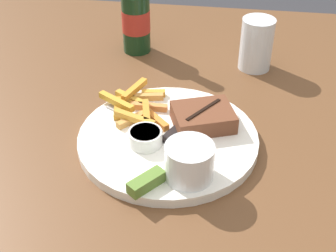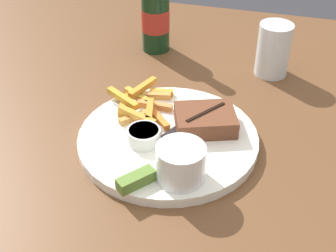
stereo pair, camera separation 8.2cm
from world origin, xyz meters
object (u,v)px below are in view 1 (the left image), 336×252
(pickle_spear, at_px, (146,182))
(knife_utensil, at_px, (184,123))
(dinner_plate, at_px, (168,139))
(steak_portion, at_px, (203,117))
(dipping_sauce_cup, at_px, (145,137))
(fork_utensil, at_px, (132,117))
(coleslaw_cup, at_px, (189,160))
(beer_bottle, at_px, (136,19))
(drinking_glass, at_px, (256,44))

(pickle_spear, height_order, knife_utensil, pickle_spear)
(dinner_plate, bearing_deg, steak_portion, 34.66)
(dipping_sauce_cup, distance_m, fork_utensil, 0.08)
(dinner_plate, height_order, steak_portion, steak_portion)
(steak_portion, height_order, dipping_sauce_cup, steak_portion)
(steak_portion, relative_size, coleslaw_cup, 1.64)
(pickle_spear, bearing_deg, coleslaw_cup, 29.04)
(coleslaw_cup, height_order, fork_utensil, coleslaw_cup)
(dinner_plate, xyz_separation_m, beer_bottle, (-0.13, 0.34, 0.07))
(steak_portion, relative_size, pickle_spear, 2.04)
(drinking_glass, bearing_deg, steak_portion, -109.89)
(dipping_sauce_cup, distance_m, beer_bottle, 0.39)
(dinner_plate, distance_m, steak_portion, 0.08)
(dinner_plate, height_order, drinking_glass, drinking_glass)
(coleslaw_cup, bearing_deg, dinner_plate, 115.66)
(dinner_plate, xyz_separation_m, coleslaw_cup, (0.05, -0.10, 0.04))
(dipping_sauce_cup, distance_m, pickle_spear, 0.11)
(coleslaw_cup, height_order, knife_utensil, coleslaw_cup)
(beer_bottle, bearing_deg, steak_portion, -58.84)
(coleslaw_cup, height_order, beer_bottle, beer_bottle)
(dinner_plate, xyz_separation_m, drinking_glass, (0.15, 0.30, 0.05))
(fork_utensil, xyz_separation_m, knife_utensil, (0.10, -0.01, 0.00))
(dipping_sauce_cup, relative_size, pickle_spear, 0.94)
(steak_portion, xyz_separation_m, drinking_glass, (0.09, 0.26, 0.02))
(coleslaw_cup, bearing_deg, beer_bottle, 111.34)
(knife_utensil, height_order, drinking_glass, drinking_glass)
(dinner_plate, xyz_separation_m, dipping_sauce_cup, (-0.04, -0.03, 0.02))
(dipping_sauce_cup, distance_m, knife_utensil, 0.09)
(dinner_plate, xyz_separation_m, fork_utensil, (-0.07, 0.04, 0.01))
(dipping_sauce_cup, relative_size, fork_utensil, 0.48)
(coleslaw_cup, xyz_separation_m, dipping_sauce_cup, (-0.08, 0.07, -0.02))
(steak_portion, height_order, drinking_glass, drinking_glass)
(dipping_sauce_cup, bearing_deg, drinking_glass, 60.40)
(steak_portion, bearing_deg, dipping_sauce_cup, -143.22)
(fork_utensil, bearing_deg, drinking_glass, 78.32)
(beer_bottle, bearing_deg, knife_utensil, -64.11)
(dinner_plate, distance_m, coleslaw_cup, 0.12)
(dinner_plate, relative_size, pickle_spear, 5.10)
(knife_utensil, distance_m, drinking_glass, 0.30)
(coleslaw_cup, xyz_separation_m, fork_utensil, (-0.12, 0.14, -0.03))
(knife_utensil, relative_size, drinking_glass, 1.34)
(fork_utensil, distance_m, knife_utensil, 0.10)
(dipping_sauce_cup, bearing_deg, beer_bottle, 103.60)
(pickle_spear, distance_m, fork_utensil, 0.19)
(fork_utensil, relative_size, knife_utensil, 0.79)
(coleslaw_cup, distance_m, pickle_spear, 0.07)
(pickle_spear, xyz_separation_m, fork_utensil, (-0.06, 0.18, -0.01))
(pickle_spear, relative_size, drinking_glass, 0.54)
(fork_utensil, bearing_deg, dipping_sauce_cup, -31.81)
(coleslaw_cup, bearing_deg, steak_portion, 85.88)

